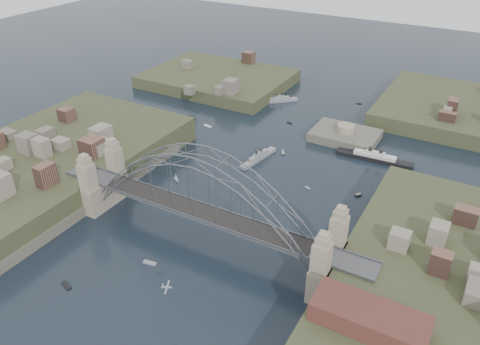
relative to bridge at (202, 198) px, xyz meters
name	(u,v)px	position (x,y,z in m)	size (l,w,h in m)	color
ground	(204,240)	(0.00, 0.00, -12.32)	(500.00, 500.00, 0.00)	black
bridge	(202,198)	(0.00, 0.00, 0.00)	(84.00, 13.80, 24.60)	#49494B
shore_west	(41,174)	(-57.32, 0.00, -10.35)	(50.50, 90.00, 12.00)	#383E23
shore_east	(453,325)	(57.32, 0.00, -10.35)	(50.50, 90.00, 12.00)	#383E23
headland_nw	(218,83)	(-55.00, 95.00, -11.82)	(60.00, 45.00, 9.00)	#383E23
headland_ne	(478,118)	(50.00, 110.00, -11.57)	(70.00, 55.00, 9.50)	#383E23
fort_island	(344,140)	(12.00, 70.00, -12.66)	(22.00, 16.00, 9.40)	#565145
wharf_shed	(369,318)	(44.00, -14.00, -2.32)	(20.00, 8.00, 4.00)	#592D26
naval_cruiser_near	(259,157)	(-7.18, 42.60, -11.55)	(4.77, 16.70, 4.97)	gray
naval_cruiser_far	(279,100)	(-22.42, 89.69, -11.53)	(12.67, 11.67, 5.11)	gray
ocean_liner	(374,158)	(25.09, 60.35, -11.41)	(24.16, 4.61, 5.89)	black
aeroplane	(166,287)	(7.69, -24.20, -3.80)	(2.02, 3.41, 0.52)	#A5A6AC
small_boat_a	(176,177)	(-22.73, 19.55, -11.45)	(2.40, 1.92, 2.38)	silver
small_boat_b	(308,188)	(13.05, 34.47, -12.17)	(1.81, 1.11, 0.45)	silver
small_boat_c	(150,263)	(-6.08, -13.28, -12.17)	(3.30, 1.54, 0.45)	silver
small_boat_d	(358,195)	(26.98, 37.85, -12.03)	(1.78, 1.95, 1.43)	silver
small_boat_e	(208,126)	(-34.90, 55.44, -12.17)	(3.44, 1.74, 0.45)	silver
small_boat_f	(283,151)	(-1.95, 49.66, -11.28)	(1.57, 1.48, 2.38)	silver
small_boat_h	(290,123)	(-10.02, 72.82, -12.17)	(2.26, 1.47, 0.45)	silver
small_boat_i	(345,237)	(29.88, 18.22, -12.17)	(2.76, 1.63, 0.45)	silver
small_boat_j	(66,286)	(-17.19, -27.94, -12.17)	(3.17, 1.80, 0.45)	silver
small_boat_k	(359,104)	(6.64, 103.58, -12.17)	(2.09, 1.04, 0.45)	silver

